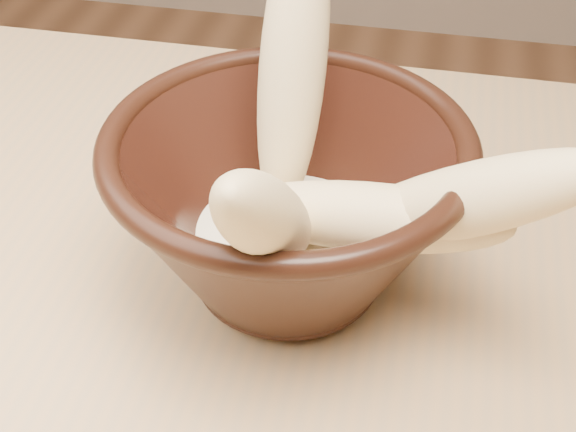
# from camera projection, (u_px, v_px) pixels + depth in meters

# --- Properties ---
(bowl) EXTENTS (0.20, 0.20, 0.11)m
(bowl) POSITION_uv_depth(u_px,v_px,m) (288.00, 203.00, 0.45)
(bowl) COLOR black
(bowl) RESTS_ON table
(milk_puddle) EXTENTS (0.11, 0.11, 0.02)m
(milk_puddle) POSITION_uv_depth(u_px,v_px,m) (288.00, 240.00, 0.47)
(milk_puddle) COLOR beige
(milk_puddle) RESTS_ON bowl
(banana_upright) EXTENTS (0.04, 0.09, 0.18)m
(banana_upright) POSITION_uv_depth(u_px,v_px,m) (293.00, 68.00, 0.44)
(banana_upright) COLOR #F4D290
(banana_upright) RESTS_ON bowl
(banana_right) EXTENTS (0.17, 0.09, 0.13)m
(banana_right) POSITION_uv_depth(u_px,v_px,m) (457.00, 203.00, 0.40)
(banana_right) COLOR #F4D290
(banana_right) RESTS_ON bowl
(banana_across) EXTENTS (0.16, 0.05, 0.06)m
(banana_across) POSITION_uv_depth(u_px,v_px,m) (365.00, 216.00, 0.43)
(banana_across) COLOR #F4D290
(banana_across) RESTS_ON bowl
(banana_front) EXTENTS (0.04, 0.15, 0.15)m
(banana_front) POSITION_uv_depth(u_px,v_px,m) (267.00, 221.00, 0.37)
(banana_front) COLOR #F4D290
(banana_front) RESTS_ON bowl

